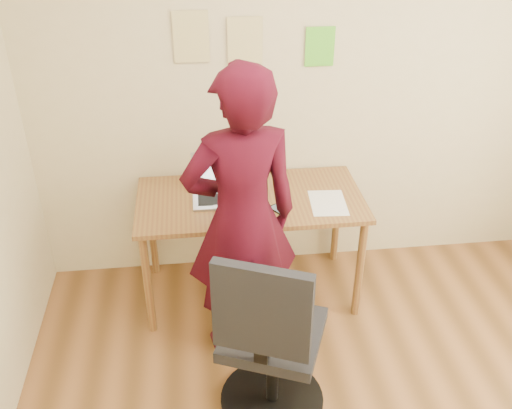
{
  "coord_description": "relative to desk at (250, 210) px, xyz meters",
  "views": [
    {
      "loc": [
        -0.71,
        -1.64,
        2.53
      ],
      "look_at": [
        -0.4,
        0.95,
        0.95
      ],
      "focal_mm": 40.0,
      "sensor_mm": 36.0,
      "label": 1
    }
  ],
  "objects": [
    {
      "name": "room",
      "position": [
        0.39,
        -1.38,
        0.7
      ],
      "size": [
        3.58,
        3.58,
        2.78
      ],
      "color": "brown",
      "rests_on": "ground"
    },
    {
      "name": "desk",
      "position": [
        0.0,
        0.0,
        0.0
      ],
      "size": [
        1.4,
        0.7,
        0.74
      ],
      "color": "olive",
      "rests_on": "ground"
    },
    {
      "name": "laptop",
      "position": [
        -0.18,
        0.04,
        0.14
      ],
      "size": [
        0.35,
        0.31,
        0.25
      ],
      "rotation": [
        0.0,
        0.0,
        -0.01
      ],
      "color": "#A8A9B0",
      "rests_on": "desk"
    },
    {
      "name": "paper_sheet",
      "position": [
        0.47,
        -0.12,
        0.09
      ],
      "size": [
        0.24,
        0.32,
        0.0
      ],
      "primitive_type": "cube",
      "rotation": [
        0.0,
        0.0,
        -0.07
      ],
      "color": "white",
      "rests_on": "desk"
    },
    {
      "name": "phone",
      "position": [
        0.15,
        -0.16,
        0.09
      ],
      "size": [
        0.11,
        0.13,
        0.01
      ],
      "rotation": [
        0.0,
        0.0,
        0.58
      ],
      "color": "black",
      "rests_on": "desk"
    },
    {
      "name": "wall_note_left",
      "position": [
        -0.3,
        0.36,
        0.99
      ],
      "size": [
        0.21,
        0.0,
        0.3
      ],
      "primitive_type": "cube",
      "color": "#DAC982",
      "rests_on": "room"
    },
    {
      "name": "wall_note_mid",
      "position": [
        0.01,
        0.36,
        0.95
      ],
      "size": [
        0.21,
        0.0,
        0.3
      ],
      "primitive_type": "cube",
      "color": "#DAC982",
      "rests_on": "room"
    },
    {
      "name": "wall_note_right",
      "position": [
        0.47,
        0.36,
        0.91
      ],
      "size": [
        0.18,
        0.0,
        0.24
      ],
      "primitive_type": "cube",
      "color": "#60D730",
      "rests_on": "room"
    },
    {
      "name": "office_chair",
      "position": [
        -0.01,
        -1.0,
        -0.19
      ],
      "size": [
        0.62,
        0.63,
        1.07
      ],
      "rotation": [
        0.0,
        0.0,
        -0.4
      ],
      "color": "black",
      "rests_on": "ground"
    },
    {
      "name": "person",
      "position": [
        -0.09,
        -0.45,
        0.22
      ],
      "size": [
        0.7,
        0.51,
        1.75
      ],
      "primitive_type": "imported",
      "rotation": [
        0.0,
        0.0,
        3.3
      ],
      "color": "#3B0814",
      "rests_on": "ground"
    }
  ]
}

